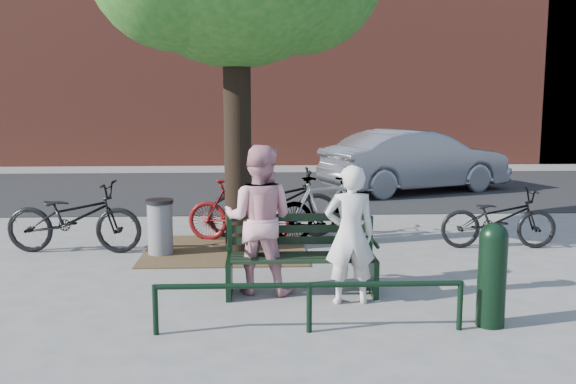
{
  "coord_description": "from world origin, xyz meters",
  "views": [
    {
      "loc": [
        -0.47,
        -7.24,
        2.31
      ],
      "look_at": [
        -0.11,
        1.0,
        1.07
      ],
      "focal_mm": 40.0,
      "sensor_mm": 36.0,
      "label": 1
    }
  ],
  "objects_px": {
    "parked_car": "(416,161)",
    "bicycle_c": "(273,203)",
    "bollard": "(492,271)",
    "park_bench": "(301,253)",
    "litter_bin": "(160,227)",
    "person_right": "(259,219)",
    "person_left": "(350,235)"
  },
  "relations": [
    {
      "from": "parked_car",
      "to": "bicycle_c",
      "type": "bearing_deg",
      "value": 121.84
    },
    {
      "from": "bollard",
      "to": "bicycle_c",
      "type": "xyz_separation_m",
      "value": [
        -2.11,
        4.21,
        -0.0
      ]
    },
    {
      "from": "bicycle_c",
      "to": "park_bench",
      "type": "bearing_deg",
      "value": -176.73
    },
    {
      "from": "litter_bin",
      "to": "parked_car",
      "type": "relative_size",
      "value": 0.18
    },
    {
      "from": "bollard",
      "to": "parked_car",
      "type": "relative_size",
      "value": 0.23
    },
    {
      "from": "park_bench",
      "to": "bicycle_c",
      "type": "height_order",
      "value": "bicycle_c"
    },
    {
      "from": "person_right",
      "to": "bicycle_c",
      "type": "xyz_separation_m",
      "value": [
        0.23,
        2.96,
        -0.31
      ]
    },
    {
      "from": "park_bench",
      "to": "person_left",
      "type": "relative_size",
      "value": 1.11
    },
    {
      "from": "bicycle_c",
      "to": "parked_car",
      "type": "height_order",
      "value": "parked_car"
    },
    {
      "from": "person_right",
      "to": "litter_bin",
      "type": "relative_size",
      "value": 2.14
    },
    {
      "from": "person_right",
      "to": "bollard",
      "type": "bearing_deg",
      "value": 165.26
    },
    {
      "from": "person_right",
      "to": "bicycle_c",
      "type": "height_order",
      "value": "person_right"
    },
    {
      "from": "litter_bin",
      "to": "bicycle_c",
      "type": "distance_m",
      "value": 2.02
    },
    {
      "from": "person_left",
      "to": "litter_bin",
      "type": "relative_size",
      "value": 1.91
    },
    {
      "from": "person_left",
      "to": "bollard",
      "type": "relative_size",
      "value": 1.47
    },
    {
      "from": "bicycle_c",
      "to": "bollard",
      "type": "bearing_deg",
      "value": -155.03
    },
    {
      "from": "park_bench",
      "to": "parked_car",
      "type": "distance_m",
      "value": 8.54
    },
    {
      "from": "person_right",
      "to": "litter_bin",
      "type": "distance_m",
      "value": 2.39
    },
    {
      "from": "park_bench",
      "to": "bicycle_c",
      "type": "relative_size",
      "value": 0.81
    },
    {
      "from": "person_left",
      "to": "person_right",
      "type": "xyz_separation_m",
      "value": [
        -1.01,
        0.46,
        0.09
      ]
    },
    {
      "from": "park_bench",
      "to": "litter_bin",
      "type": "xyz_separation_m",
      "value": [
        -1.94,
        1.92,
        -0.06
      ]
    },
    {
      "from": "person_left",
      "to": "parked_car",
      "type": "distance_m",
      "value": 8.71
    },
    {
      "from": "bicycle_c",
      "to": "parked_car",
      "type": "xyz_separation_m",
      "value": [
        3.53,
        4.85,
        0.19
      ]
    },
    {
      "from": "bicycle_c",
      "to": "person_left",
      "type": "bearing_deg",
      "value": -168.78
    },
    {
      "from": "person_left",
      "to": "parked_car",
      "type": "height_order",
      "value": "person_left"
    },
    {
      "from": "person_right",
      "to": "parked_car",
      "type": "xyz_separation_m",
      "value": [
        3.76,
        7.81,
        -0.12
      ]
    },
    {
      "from": "person_left",
      "to": "bicycle_c",
      "type": "height_order",
      "value": "person_left"
    },
    {
      "from": "bollard",
      "to": "parked_car",
      "type": "bearing_deg",
      "value": 81.07
    },
    {
      "from": "park_bench",
      "to": "bollard",
      "type": "bearing_deg",
      "value": -32.45
    },
    {
      "from": "litter_bin",
      "to": "bicycle_c",
      "type": "xyz_separation_m",
      "value": [
        1.68,
        1.11,
        0.15
      ]
    },
    {
      "from": "bollard",
      "to": "person_left",
      "type": "bearing_deg",
      "value": 149.32
    },
    {
      "from": "person_left",
      "to": "bicycle_c",
      "type": "xyz_separation_m",
      "value": [
        -0.78,
        3.42,
        -0.22
      ]
    }
  ]
}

